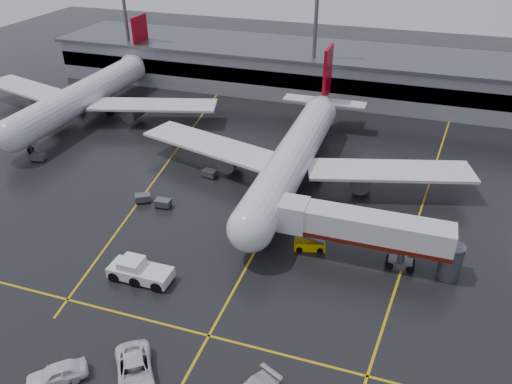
% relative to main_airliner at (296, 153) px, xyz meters
% --- Properties ---
extents(ground, '(220.00, 220.00, 0.00)m').
position_rel_main_airliner_xyz_m(ground, '(0.00, -9.70, -4.21)').
color(ground, black).
rests_on(ground, ground).
extents(apron_line_centre, '(0.25, 90.00, 0.02)m').
position_rel_main_airliner_xyz_m(apron_line_centre, '(0.00, -9.70, -4.20)').
color(apron_line_centre, gold).
rests_on(apron_line_centre, ground).
extents(apron_line_stop, '(60.00, 0.25, 0.02)m').
position_rel_main_airliner_xyz_m(apron_line_stop, '(0.00, -31.70, -4.20)').
color(apron_line_stop, gold).
rests_on(apron_line_stop, ground).
extents(apron_line_left, '(9.99, 69.35, 0.02)m').
position_rel_main_airliner_xyz_m(apron_line_left, '(-20.00, 0.30, -4.20)').
color(apron_line_left, gold).
rests_on(apron_line_left, ground).
extents(apron_line_right, '(7.57, 69.64, 0.02)m').
position_rel_main_airliner_xyz_m(apron_line_right, '(18.00, 0.30, -4.20)').
color(apron_line_right, gold).
rests_on(apron_line_right, ground).
extents(terminal, '(122.00, 19.00, 8.60)m').
position_rel_main_airliner_xyz_m(terminal, '(0.00, 38.23, 0.11)').
color(terminal, gray).
rests_on(terminal, ground).
extents(light_mast_left, '(3.00, 1.20, 25.45)m').
position_rel_main_airliner_xyz_m(light_mast_left, '(-45.00, 32.30, 10.27)').
color(light_mast_left, '#595B60').
rests_on(light_mast_left, ground).
extents(light_mast_mid, '(3.00, 1.20, 25.45)m').
position_rel_main_airliner_xyz_m(light_mast_mid, '(-5.00, 32.30, 10.27)').
color(light_mast_mid, '#595B60').
rests_on(light_mast_mid, ground).
extents(main_airliner, '(48.80, 45.60, 14.10)m').
position_rel_main_airliner_xyz_m(main_airliner, '(0.00, 0.00, 0.00)').
color(main_airliner, silver).
rests_on(main_airliner, ground).
extents(second_airliner, '(48.80, 45.60, 14.10)m').
position_rel_main_airliner_xyz_m(second_airliner, '(-42.00, 12.00, 0.00)').
color(second_airliner, silver).
rests_on(second_airliner, ground).
extents(jet_bridge, '(19.90, 3.40, 6.05)m').
position_rel_main_airliner_xyz_m(jet_bridge, '(11.87, -15.70, -0.28)').
color(jet_bridge, silver).
rests_on(jet_bridge, ground).
extents(pushback_tractor, '(6.80, 2.94, 2.42)m').
position_rel_main_airliner_xyz_m(pushback_tractor, '(-10.18, -26.46, -3.24)').
color(pushback_tractor, silver).
rests_on(pushback_tractor, ground).
extents(belt_loader, '(3.82, 2.40, 2.25)m').
position_rel_main_airliner_xyz_m(belt_loader, '(5.79, -15.54, -3.65)').
color(belt_loader, '#E3B300').
rests_on(belt_loader, ground).
extents(service_van_a, '(6.14, 7.05, 1.80)m').
position_rel_main_airliner_xyz_m(service_van_a, '(-3.95, -38.13, -3.31)').
color(service_van_a, white).
rests_on(service_van_a, ground).
extents(service_van_d, '(5.05, 4.80, 1.69)m').
position_rel_main_airliner_xyz_m(service_van_d, '(-10.10, -40.36, -3.36)').
color(service_van_d, white).
rests_on(service_van_d, ground).
extents(baggage_cart_a, '(2.07, 1.41, 1.12)m').
position_rel_main_airliner_xyz_m(baggage_cart_a, '(-14.46, -12.73, -3.58)').
color(baggage_cart_a, '#595B60').
rests_on(baggage_cart_a, ground).
extents(baggage_cart_b, '(2.38, 2.15, 1.12)m').
position_rel_main_airliner_xyz_m(baggage_cart_b, '(-17.63, -12.43, -3.58)').
color(baggage_cart_b, '#595B60').
rests_on(baggage_cart_b, ground).
extents(baggage_cart_c, '(2.18, 1.61, 1.12)m').
position_rel_main_airliner_xyz_m(baggage_cart_c, '(-11.87, -3.29, -3.58)').
color(baggage_cart_c, '#595B60').
rests_on(baggage_cart_c, ground).
extents(baggage_cart_d, '(2.35, 1.97, 1.12)m').
position_rel_main_airliner_xyz_m(baggage_cart_d, '(-45.97, -0.37, -3.58)').
color(baggage_cart_d, '#595B60').
rests_on(baggage_cart_d, ground).
extents(baggage_cart_e, '(2.13, 1.51, 1.12)m').
position_rel_main_airliner_xyz_m(baggage_cart_e, '(-38.86, -6.69, -3.58)').
color(baggage_cart_e, '#595B60').
rests_on(baggage_cart_e, ground).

